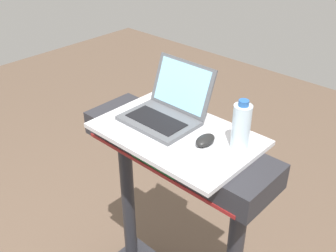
# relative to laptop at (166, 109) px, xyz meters

# --- Properties ---
(desk_board) EXTENTS (0.68, 0.44, 0.02)m
(desk_board) POSITION_rel_laptop_xyz_m (0.11, -0.05, -0.06)
(desk_board) COLOR silver
(desk_board) RESTS_ON treadmill_base
(laptop) EXTENTS (0.31, 0.30, 0.23)m
(laptop) POSITION_rel_laptop_xyz_m (0.00, 0.00, 0.00)
(laptop) COLOR #515459
(laptop) RESTS_ON desk_board
(computer_mouse) EXTENTS (0.07, 0.10, 0.03)m
(computer_mouse) POSITION_rel_laptop_xyz_m (0.25, -0.04, -0.03)
(computer_mouse) COLOR black
(computer_mouse) RESTS_ON desk_board
(water_bottle) EXTENTS (0.07, 0.07, 0.20)m
(water_bottle) POSITION_rel_laptop_xyz_m (0.36, 0.03, 0.05)
(water_bottle) COLOR silver
(water_bottle) RESTS_ON desk_board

